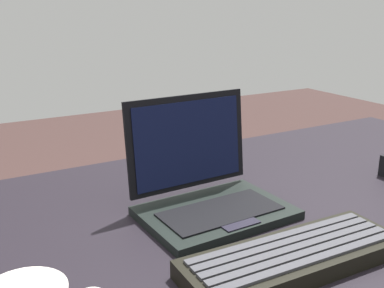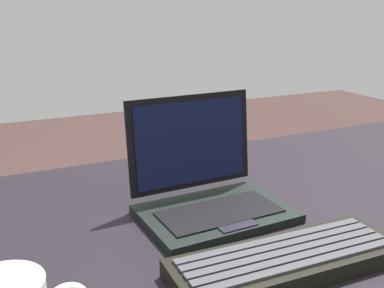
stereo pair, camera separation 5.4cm
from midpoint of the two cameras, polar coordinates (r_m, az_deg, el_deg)
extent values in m
cube|color=black|center=(0.83, 4.00, -10.01)|extent=(1.62, 0.78, 0.04)
cylinder|color=black|center=(1.67, 19.43, -10.44)|extent=(0.06, 0.06, 0.70)
cube|color=black|center=(0.81, 1.05, -8.63)|extent=(0.26, 0.19, 0.02)
cube|color=black|center=(0.79, 1.57, -8.39)|extent=(0.21, 0.10, 0.00)
cube|color=black|center=(0.75, 3.94, -9.95)|extent=(0.07, 0.03, 0.00)
cube|color=black|center=(0.84, -2.37, 0.28)|extent=(0.25, 0.03, 0.17)
cube|color=black|center=(0.84, -2.20, 0.16)|extent=(0.22, 0.03, 0.15)
cube|color=yellow|center=(0.84, -2.16, -0.66)|extent=(0.21, 0.01, 0.01)
cube|color=black|center=(0.68, 10.35, -13.87)|extent=(0.34, 0.12, 0.03)
cube|color=#38383D|center=(0.64, 12.43, -14.04)|extent=(0.31, 0.02, 0.00)
cube|color=#38383D|center=(0.66, 11.41, -13.37)|extent=(0.31, 0.02, 0.00)
cube|color=#38383D|center=(0.67, 10.42, -12.73)|extent=(0.31, 0.02, 0.00)
cube|color=#38383D|center=(0.68, 9.48, -12.10)|extent=(0.31, 0.02, 0.00)
cube|color=#38383D|center=(0.69, 8.57, -11.49)|extent=(0.31, 0.02, 0.00)
camera|label=1|loc=(0.03, -92.01, -0.61)|focal=42.65mm
camera|label=2|loc=(0.03, 87.99, 0.61)|focal=42.65mm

